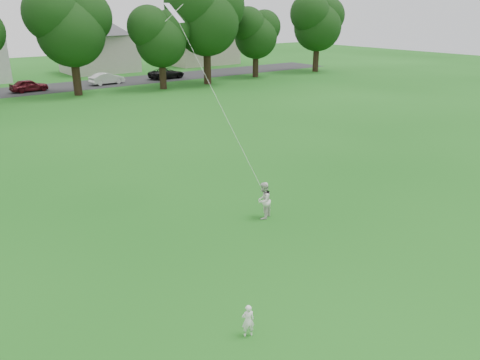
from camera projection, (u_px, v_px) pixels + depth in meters
ground at (237, 276)px, 14.80m from camera, size 160.00×160.00×0.00m
toddler at (248, 320)px, 11.96m from camera, size 0.39×0.33×0.92m
older_boy at (264, 201)px, 18.67m from camera, size 0.92×0.84×1.52m
kite at (219, 103)px, 18.53m from camera, size 1.26×2.59×7.97m
tree_row at (28, 25)px, 40.96m from camera, size 83.09×9.36×11.75m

